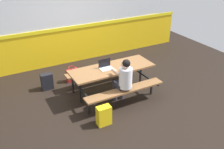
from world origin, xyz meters
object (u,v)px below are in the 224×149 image
Objects in this scene: backpack_dark at (47,82)px; picnic_table_main at (112,74)px; student_nearer at (124,78)px; tote_bag_bright at (73,75)px; satchel_spare at (104,116)px; laptop_silver at (106,67)px.

picnic_table_main is at bearing -36.16° from backpack_dark.
picnic_table_main is 0.57m from student_nearer.
satchel_spare is (-0.08, -2.12, 0.02)m from tote_bag_bright.
student_nearer is 2.74× the size of satchel_spare.
picnic_table_main is 1.74× the size of student_nearer.
laptop_silver is 0.73× the size of satchel_spare.
picnic_table_main is 1.30m from satchel_spare.
laptop_silver is (-0.15, 0.04, 0.21)m from picnic_table_main.
laptop_silver is 0.75× the size of tote_bag_bright.
satchel_spare is at bearing -148.80° from student_nearer.
satchel_spare is at bearing -92.26° from tote_bag_bright.
tote_bag_bright is (0.74, 0.09, -0.02)m from backpack_dark.
laptop_silver is at bearing -64.78° from tote_bag_bright.
student_nearer is 2.81× the size of tote_bag_bright.
tote_bag_bright is 0.98× the size of satchel_spare.
student_nearer reaches higher than tote_bag_bright.
laptop_silver is 0.73× the size of backpack_dark.
picnic_table_main reaches higher than tote_bag_bright.
picnic_table_main is 1.35m from tote_bag_bright.
backpack_dark is at bearing 107.97° from satchel_spare.
backpack_dark is (-1.41, 1.58, -0.49)m from student_nearer.
backpack_dark and satchel_spare have the same top height.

